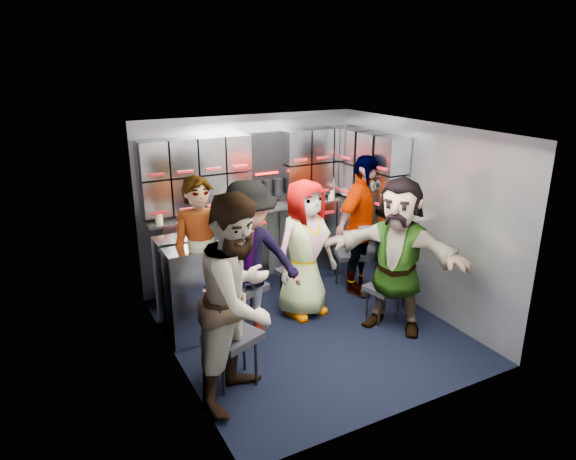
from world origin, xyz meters
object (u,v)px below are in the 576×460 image
jump_seat_mid_left (242,290)px  attendant_arc_a (240,299)px  attendant_standing (203,259)px  jump_seat_near_left (233,339)px  jump_seat_mid_right (352,256)px  attendant_arc_b (248,262)px  attendant_arc_d (362,226)px  attendant_arc_c (305,249)px  jump_seat_center (297,274)px  attendant_arc_e (397,256)px  jump_seat_near_right (383,290)px

jump_seat_mid_left → attendant_arc_a: size_ratio=0.30×
attendant_standing → jump_seat_near_left: bearing=-82.3°
jump_seat_mid_right → attendant_arc_b: attendant_arc_b is taller
jump_seat_mid_right → jump_seat_near_left: bearing=-149.7°
jump_seat_near_left → jump_seat_mid_right: bearing=30.3°
jump_seat_mid_left → attendant_arc_b: attendant_arc_b is taller
attendant_arc_a → attendant_arc_d: size_ratio=1.05×
attendant_arc_a → attendant_arc_c: (1.19, 1.03, -0.12)m
attendant_arc_c → jump_seat_center: bearing=80.0°
attendant_arc_b → attendant_arc_a: bearing=-105.5°
jump_seat_near_left → attendant_standing: bearing=86.1°
attendant_standing → attendant_arc_e: bearing=-12.4°
attendant_standing → attendant_arc_d: size_ratio=0.99×
jump_seat_near_left → attendant_arc_a: 0.49m
attendant_standing → attendant_arc_c: (1.13, -0.08, -0.07)m
attendant_arc_a → attendant_arc_b: size_ratio=1.08×
jump_seat_mid_right → attendant_arc_e: (-0.21, -1.08, 0.42)m
jump_seat_mid_right → attendant_arc_e: 1.18m
jump_seat_center → attendant_arc_c: attendant_arc_c is taller
jump_seat_near_right → attendant_standing: 1.96m
jump_seat_near_right → attendant_arc_d: (0.21, 0.72, 0.49)m
attendant_arc_e → attendant_arc_c: bearing=-171.4°
jump_seat_near_left → jump_seat_center: (1.19, 1.03, -0.03)m
attendant_arc_a → jump_seat_mid_right: bearing=-5.2°
jump_seat_center → attendant_arc_b: (-0.74, -0.35, 0.42)m
attendant_arc_c → attendant_arc_b: bearing=-177.4°
attendant_arc_b → attendant_arc_c: bearing=24.8°
attendant_standing → jump_seat_center: bearing=16.6°
jump_seat_mid_left → attendant_standing: bearing=170.4°
jump_seat_mid_left → attendant_arc_b: bearing=-90.0°
attendant_arc_b → attendant_arc_e: (1.41, -0.56, -0.00)m
jump_seat_near_right → jump_seat_mid_right: bearing=77.0°
jump_seat_center → jump_seat_mid_right: 0.90m
jump_seat_mid_left → attendant_arc_e: size_ratio=0.32×
jump_seat_near_right → attendant_arc_e: (0.00, -0.18, 0.46)m
jump_seat_near_right → attendant_arc_c: (-0.67, 0.54, 0.41)m
jump_seat_mid_left → attendant_arc_c: 0.81m
attendant_standing → attendant_arc_a: size_ratio=0.94×
attendant_standing → attendant_arc_c: bearing=7.5°
attendant_standing → attendant_arc_a: 1.11m
jump_seat_near_left → attendant_arc_c: attendant_arc_c is taller
jump_seat_near_left → jump_seat_near_right: jump_seat_near_left is taller
jump_seat_mid_right → attendant_standing: size_ratio=0.29×
jump_seat_center → attendant_arc_a: size_ratio=0.26×
jump_seat_near_right → attendant_arc_a: 2.00m
attendant_arc_b → attendant_arc_d: attendant_arc_d is taller
attendant_arc_a → attendant_arc_d: bearing=-8.8°
attendant_arc_c → attendant_arc_e: bearing=-57.0°
jump_seat_mid_right → attendant_arc_b: bearing=-162.0°
attendant_arc_e → attendant_arc_b: bearing=-145.9°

